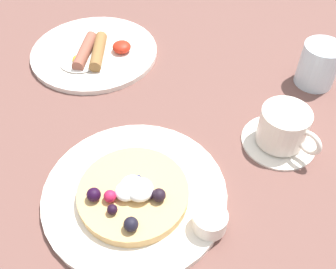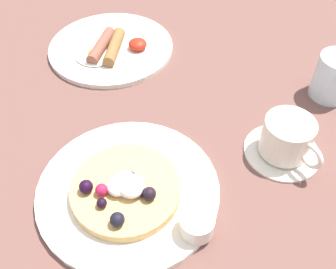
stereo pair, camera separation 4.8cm
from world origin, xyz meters
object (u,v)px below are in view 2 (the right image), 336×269
at_px(pancake_plate, 128,190).
at_px(breakfast_plate, 111,47).
at_px(coffee_cup, 288,137).
at_px(coffee_saucer, 282,151).
at_px(water_glass, 334,77).
at_px(syrup_ramekin, 197,225).

bearing_deg(pancake_plate, breakfast_plate, 132.33).
distance_m(pancake_plate, coffee_cup, 0.26).
height_order(breakfast_plate, coffee_saucer, breakfast_plate).
bearing_deg(coffee_cup, breakfast_plate, 169.45).
xyz_separation_m(coffee_cup, water_glass, (0.02, 0.18, 0.00)).
xyz_separation_m(syrup_ramekin, breakfast_plate, (-0.36, 0.27, -0.02)).
bearing_deg(syrup_ramekin, water_glass, 80.29).
bearing_deg(pancake_plate, water_glass, 63.96).
bearing_deg(breakfast_plate, pancake_plate, -47.67).
bearing_deg(coffee_saucer, syrup_ramekin, -102.68).
xyz_separation_m(breakfast_plate, water_glass, (0.43, 0.11, 0.04)).
height_order(pancake_plate, breakfast_plate, same).
relative_size(breakfast_plate, coffee_cup, 2.49).
height_order(breakfast_plate, coffee_cup, coffee_cup).
bearing_deg(syrup_ramekin, coffee_saucer, 77.32).
distance_m(pancake_plate, syrup_ramekin, 0.12).
distance_m(breakfast_plate, water_glass, 0.44).
height_order(pancake_plate, coffee_cup, coffee_cup).
bearing_deg(pancake_plate, syrup_ramekin, -2.82).
height_order(coffee_saucer, water_glass, water_glass).
bearing_deg(pancake_plate, coffee_cup, 49.55).
bearing_deg(syrup_ramekin, breakfast_plate, 142.87).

